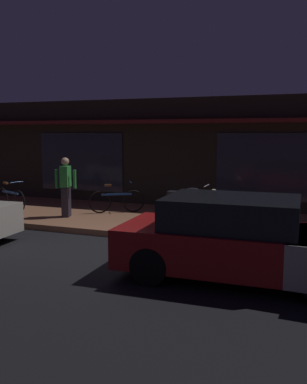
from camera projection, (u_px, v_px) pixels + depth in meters
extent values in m
plane|color=black|center=(93.00, 248.00, 9.43)|extent=(60.00, 60.00, 0.00)
cube|color=brown|center=(145.00, 219.00, 12.20)|extent=(18.00, 4.00, 0.15)
cube|color=black|center=(181.00, 153.00, 15.11)|extent=(18.00, 2.80, 3.60)
cube|color=#262838|center=(81.00, 162.00, 14.97)|extent=(3.20, 0.04, 2.00)
cube|color=#262838|center=(270.00, 167.00, 12.70)|extent=(3.20, 0.04, 2.00)
cube|color=#591919|center=(165.00, 121.00, 13.44)|extent=(16.20, 0.50, 0.12)
cylinder|color=black|center=(168.00, 207.00, 11.92)|extent=(0.60, 0.13, 0.60)
cylinder|color=black|center=(207.00, 210.00, 11.55)|extent=(0.60, 0.13, 0.60)
cube|color=black|center=(187.00, 198.00, 11.70)|extent=(1.10, 0.30, 0.36)
ellipsoid|color=black|center=(193.00, 191.00, 11.62)|extent=(0.44, 0.25, 0.20)
sphere|color=#F9EDB7|center=(214.00, 192.00, 11.43)|extent=(0.18, 0.18, 0.18)
cylinder|color=gray|center=(206.00, 186.00, 11.47)|extent=(0.04, 0.55, 0.03)
torus|color=black|center=(100.00, 202.00, 12.64)|extent=(0.58, 0.38, 0.66)
torus|color=black|center=(133.00, 201.00, 12.83)|extent=(0.58, 0.38, 0.66)
cube|color=#1E478C|center=(117.00, 194.00, 12.71)|extent=(0.78, 0.51, 0.06)
cube|color=brown|center=(108.00, 185.00, 12.62)|extent=(0.21, 0.17, 0.06)
cylinder|color=#1E478C|center=(131.00, 182.00, 12.74)|extent=(0.24, 0.37, 0.02)
torus|color=black|center=(2.00, 198.00, 13.45)|extent=(0.63, 0.28, 0.66)
torus|color=black|center=(19.00, 201.00, 12.78)|extent=(0.63, 0.28, 0.66)
cube|color=#1E478C|center=(10.00, 192.00, 13.08)|extent=(0.85, 0.37, 0.06)
cube|color=brown|center=(6.00, 183.00, 13.22)|extent=(0.22, 0.15, 0.06)
cylinder|color=#1E478C|center=(17.00, 182.00, 12.75)|extent=(0.18, 0.40, 0.02)
cube|color=#28232D|center=(66.00, 202.00, 12.10)|extent=(0.27, 0.32, 0.85)
cube|color=#2D8C38|center=(65.00, 176.00, 12.00)|extent=(0.31, 0.42, 0.58)
sphere|color=tan|center=(65.00, 161.00, 11.94)|extent=(0.22, 0.22, 0.22)
cylinder|color=#2D8C38|center=(57.00, 179.00, 12.04)|extent=(0.11, 0.11, 0.52)
cylinder|color=#2D8C38|center=(75.00, 179.00, 11.98)|extent=(0.11, 0.11, 0.52)
cylinder|color=black|center=(176.00, 243.00, 8.54)|extent=(0.65, 0.24, 0.64)
cylinder|color=black|center=(149.00, 266.00, 7.08)|extent=(0.65, 0.24, 0.64)
cube|color=maroon|center=(239.00, 248.00, 7.33)|extent=(4.14, 1.86, 0.68)
cube|color=black|center=(231.00, 216.00, 7.31)|extent=(2.24, 1.65, 0.64)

